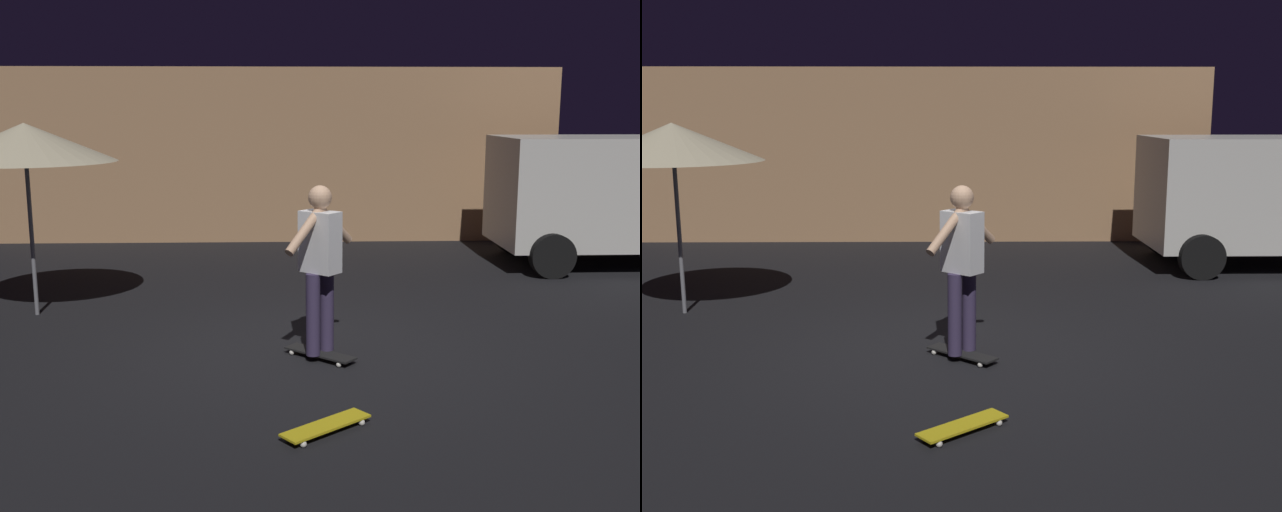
# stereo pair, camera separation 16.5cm
# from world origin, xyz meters

# --- Properties ---
(ground_plane) EXTENTS (28.00, 28.00, 0.00)m
(ground_plane) POSITION_xyz_m (0.00, 0.00, 0.00)
(ground_plane) COLOR black
(low_building) EXTENTS (10.71, 3.30, 3.20)m
(low_building) POSITION_xyz_m (-0.56, 8.15, 1.60)
(low_building) COLOR #AD7F56
(low_building) RESTS_ON ground_plane
(patio_umbrella) EXTENTS (2.10, 2.10, 2.30)m
(patio_umbrella) POSITION_xyz_m (-3.25, 1.52, 2.07)
(patio_umbrella) COLOR slate
(patio_umbrella) RESTS_ON ground_plane
(skateboard_ridden) EXTENTS (0.72, 0.66, 0.07)m
(skateboard_ridden) POSITION_xyz_m (0.13, -0.26, 0.06)
(skateboard_ridden) COLOR black
(skateboard_ridden) RESTS_ON ground_plane
(skateboard_spare) EXTENTS (0.73, 0.65, 0.07)m
(skateboard_spare) POSITION_xyz_m (0.12, -2.02, 0.06)
(skateboard_spare) COLOR gold
(skateboard_spare) RESTS_ON ground_plane
(skater) EXTENTS (0.71, 0.80, 1.67)m
(skater) POSITION_xyz_m (0.13, -0.26, 1.04)
(skater) COLOR #382D4C
(skater) RESTS_ON skateboard_ridden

